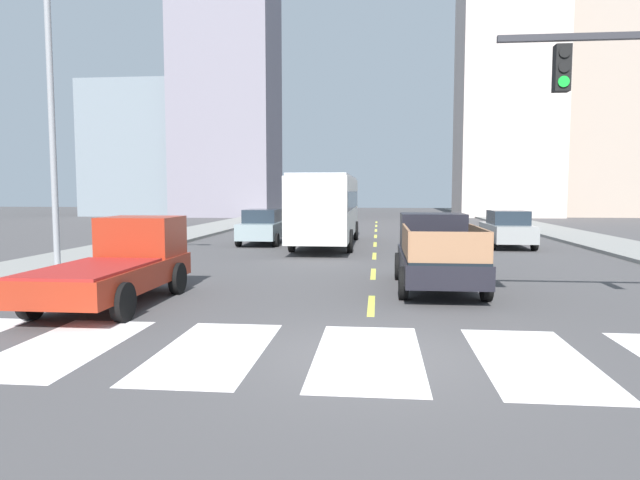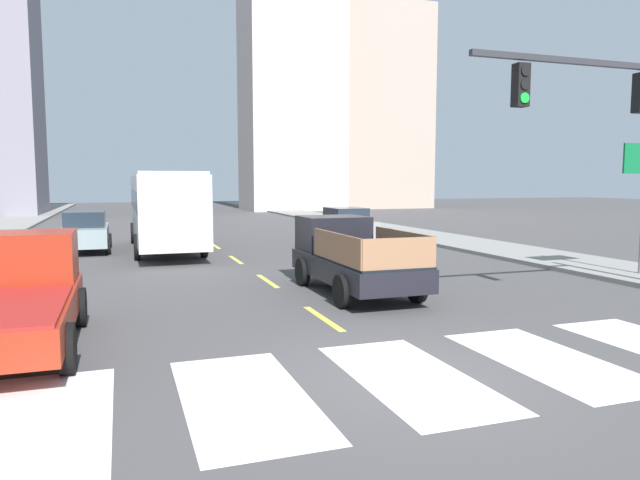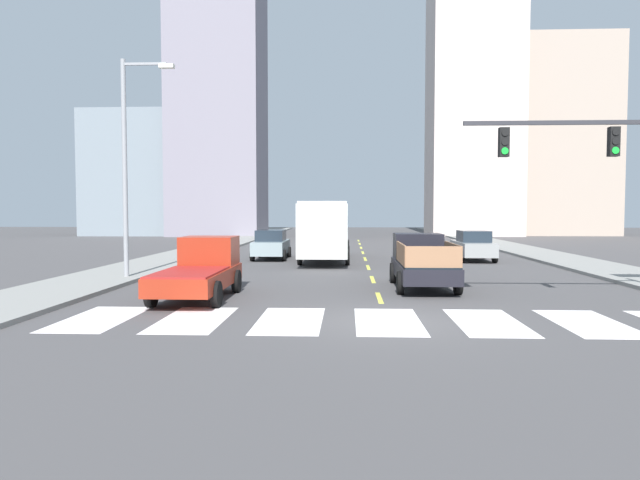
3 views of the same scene
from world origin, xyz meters
name	(u,v)px [view 1 (image 1 of 3)]	position (x,y,z in m)	size (l,w,h in m)	color
ground_plane	(368,355)	(0.00, 0.00, 0.00)	(160.00, 160.00, 0.00)	#454344
sidewalk_right	(623,247)	(11.21, 18.00, 0.07)	(3.51, 110.00, 0.15)	gray
sidewalk_left	(147,243)	(-11.21, 18.00, 0.07)	(3.51, 110.00, 0.15)	gray
crosswalk_stripe_1	(64,346)	(-5.12, 0.00, 0.00)	(1.69, 3.74, 0.01)	silver
crosswalk_stripe_2	(212,351)	(-2.56, 0.00, 0.00)	(1.69, 3.74, 0.01)	silver
crosswalk_stripe_3	(368,355)	(0.00, 0.00, 0.00)	(1.69, 3.74, 0.01)	silver
crosswalk_stripe_4	(533,360)	(2.56, 0.00, 0.00)	(1.69, 3.74, 0.01)	silver
lane_dash_0	(371,305)	(0.00, 4.00, 0.00)	(0.16, 2.40, 0.01)	#D1CF47
lane_dash_1	(373,274)	(0.00, 9.00, 0.00)	(0.16, 2.40, 0.01)	#D1CF47
lane_dash_2	(374,256)	(0.00, 14.00, 0.00)	(0.16, 2.40, 0.01)	#D1CF47
lane_dash_3	(375,244)	(0.00, 19.00, 0.00)	(0.16, 2.40, 0.01)	#D1CF47
lane_dash_4	(376,236)	(0.00, 24.00, 0.00)	(0.16, 2.40, 0.01)	#D1CF47
lane_dash_5	(376,230)	(0.00, 29.00, 0.00)	(0.16, 2.40, 0.01)	#D1CF47
lane_dash_6	(376,226)	(0.00, 34.00, 0.00)	(0.16, 2.40, 0.01)	#D1CF47
lane_dash_7	(376,222)	(0.00, 39.00, 0.00)	(0.16, 2.40, 0.01)	#D1CF47
pickup_stakebed	(437,253)	(1.74, 6.81, 0.94)	(2.18, 5.20, 1.96)	black
pickup_dark	(121,263)	(-5.91, 3.91, 0.92)	(2.18, 5.20, 1.96)	maroon
city_bus	(327,205)	(-2.29, 18.08, 1.95)	(2.72, 10.80, 3.32)	silver
sedan_near_left	(263,227)	(-5.51, 18.61, 0.86)	(2.02, 4.40, 1.72)	#85979B
sedan_near_right	(507,229)	(6.11, 18.18, 0.86)	(2.02, 4.40, 1.72)	gray
streetlight_left	(56,116)	(-10.01, 8.36, 4.97)	(2.20, 0.28, 9.00)	gray
tower_tall_centre	(510,27)	(13.12, 51.23, 19.00)	(9.85, 7.70, 38.00)	beige
block_mid_left	(227,52)	(-15.51, 49.65, 16.83)	(9.90, 9.14, 33.65)	gray
block_mid_right	(148,151)	(-24.93, 51.34, 6.96)	(11.17, 9.81, 13.92)	gray
block_low_left	(608,108)	(23.62, 53.25, 11.15)	(10.96, 8.01, 22.29)	tan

